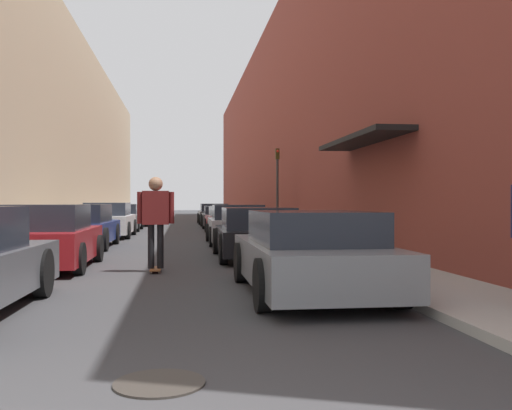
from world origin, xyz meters
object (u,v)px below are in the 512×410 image
(parked_car_right_0, at_px, (310,254))
(parked_car_right_3, at_px, (228,220))
(parked_car_left_5, at_px, (133,215))
(traffic_light, at_px, (277,181))
(manhole_cover, at_px, (159,383))
(parked_car_right_1, at_px, (257,234))
(parked_car_left_2, at_px, (81,227))
(parked_car_right_2, at_px, (237,225))
(parked_car_left_1, at_px, (44,238))
(parked_car_left_4, at_px, (121,218))
(parked_car_right_5, at_px, (214,214))
(parked_car_right_4, at_px, (219,217))
(skateboarder, at_px, (156,213))
(parked_car_left_3, at_px, (109,221))

(parked_car_right_0, xyz_separation_m, parked_car_right_3, (0.08, 16.26, -0.03))
(parked_car_left_5, distance_m, traffic_light, 12.42)
(parked_car_right_0, distance_m, manhole_cover, 4.55)
(parked_car_right_0, relative_size, parked_car_right_3, 0.95)
(parked_car_left_5, distance_m, parked_car_right_1, 20.43)
(parked_car_right_1, bearing_deg, traffic_light, 77.46)
(parked_car_left_2, distance_m, parked_car_right_2, 4.95)
(parked_car_left_5, height_order, parked_car_right_1, parked_car_right_1)
(parked_car_left_5, bearing_deg, traffic_light, -56.64)
(parked_car_left_1, bearing_deg, parked_car_left_5, 89.85)
(parked_car_left_4, relative_size, parked_car_right_5, 0.86)
(parked_car_right_4, relative_size, manhole_cover, 6.65)
(parked_car_left_2, distance_m, skateboarder, 6.79)
(parked_car_left_3, bearing_deg, parked_car_left_1, -89.98)
(parked_car_right_3, relative_size, parked_car_right_5, 0.99)
(parked_car_left_1, xyz_separation_m, traffic_light, (6.82, 11.17, 1.65))
(traffic_light, bearing_deg, parked_car_right_0, -97.74)
(parked_car_right_0, bearing_deg, parked_car_left_5, 100.52)
(parked_car_right_3, bearing_deg, traffic_light, -30.41)
(parked_car_right_0, bearing_deg, parked_car_left_4, 103.74)
(parked_car_left_4, distance_m, parked_car_right_4, 5.56)
(parked_car_left_4, xyz_separation_m, skateboarder, (2.40, -16.71, 0.55))
(parked_car_left_5, bearing_deg, parked_car_left_2, -90.80)
(skateboarder, height_order, traffic_light, traffic_light)
(parked_car_left_3, relative_size, manhole_cover, 6.36)
(skateboarder, xyz_separation_m, manhole_cover, (0.34, -7.04, -1.16))
(parked_car_left_1, height_order, parked_car_right_3, parked_car_left_1)
(parked_car_left_1, height_order, parked_car_right_2, parked_car_left_1)
(parked_car_right_1, height_order, parked_car_right_2, parked_car_right_2)
(parked_car_left_1, distance_m, parked_car_right_1, 4.93)
(manhole_cover, bearing_deg, parked_car_right_0, 62.46)
(parked_car_left_5, bearing_deg, skateboarder, -84.16)
(traffic_light, bearing_deg, parked_car_left_3, -175.81)
(parked_car_left_1, relative_size, skateboarder, 2.10)
(parked_car_right_0, distance_m, traffic_light, 15.33)
(parked_car_right_1, height_order, skateboarder, skateboarder)
(parked_car_left_4, distance_m, parked_car_right_0, 20.33)
(parked_car_right_3, bearing_deg, parked_car_right_2, -91.74)
(parked_car_right_3, xyz_separation_m, parked_car_right_4, (0.02, 6.06, -0.00))
(parked_car_left_2, bearing_deg, parked_car_left_5, 89.20)
(parked_car_left_5, height_order, parked_car_right_4, parked_car_left_5)
(parked_car_right_0, relative_size, parked_car_right_4, 0.95)
(skateboarder, bearing_deg, parked_car_right_3, 79.27)
(parked_car_left_5, bearing_deg, parked_car_right_4, -32.43)
(parked_car_left_1, height_order, parked_car_right_5, parked_car_left_1)
(parked_car_right_3, bearing_deg, parked_car_right_5, 89.84)
(parked_car_right_4, xyz_separation_m, traffic_light, (1.96, -7.22, 1.70))
(parked_car_left_2, xyz_separation_m, parked_car_right_2, (4.83, 1.05, -0.01))
(parked_car_left_5, bearing_deg, parked_car_left_1, -90.15)
(parked_car_left_3, distance_m, skateboarder, 11.80)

